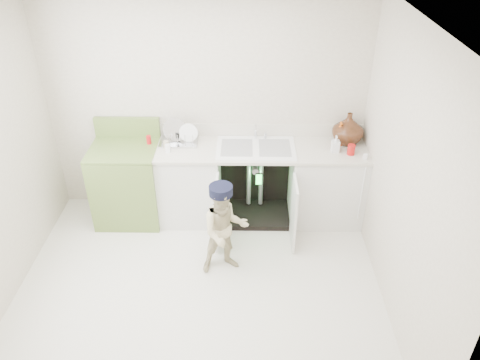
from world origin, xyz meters
name	(u,v)px	position (x,y,z in m)	size (l,w,h in m)	color
ground	(199,289)	(0.00, 0.00, 0.00)	(3.50, 3.50, 0.00)	beige
room_shell	(192,180)	(0.00, 0.00, 1.25)	(6.00, 5.50, 1.26)	beige
counter_run	(259,180)	(0.59, 1.21, 0.48)	(2.44, 1.02, 1.25)	silver
avocado_stove	(128,182)	(-0.89, 1.18, 0.47)	(0.73, 0.65, 1.13)	olive
repair_worker	(225,229)	(0.24, 0.30, 0.50)	(0.65, 0.80, 0.98)	beige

